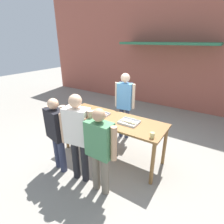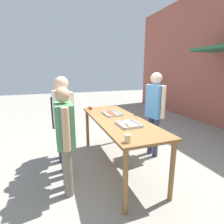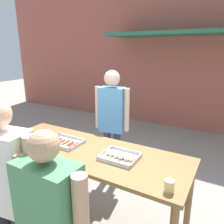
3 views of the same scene
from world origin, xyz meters
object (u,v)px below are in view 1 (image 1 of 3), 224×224
at_px(person_customer_holding_hotdog, 57,130).
at_px(condiment_jar_mustard, 68,112).
at_px(condiment_jar_ketchup, 71,112).
at_px(person_server_behind_table, 125,100).
at_px(food_tray_buns, 129,122).
at_px(beer_cup, 152,135).
at_px(person_customer_waiting_in_line, 78,133).
at_px(person_customer_with_cup, 100,146).
at_px(food_tray_sausages, 99,114).

bearing_deg(person_customer_holding_hotdog, condiment_jar_mustard, -47.61).
relative_size(condiment_jar_mustard, condiment_jar_ketchup, 1.00).
bearing_deg(condiment_jar_mustard, person_server_behind_table, 54.23).
height_order(food_tray_buns, person_server_behind_table, person_server_behind_table).
bearing_deg(condiment_jar_mustard, beer_cup, 0.25).
distance_m(beer_cup, person_customer_waiting_in_line, 1.30).
height_order(condiment_jar_mustard, person_customer_with_cup, person_customer_with_cup).
xyz_separation_m(food_tray_sausages, food_tray_buns, (0.78, 0.00, 0.01)).
bearing_deg(person_customer_holding_hotdog, condiment_jar_ketchup, -54.10).
xyz_separation_m(beer_cup, person_customer_with_cup, (-0.62, -0.69, -0.06)).
bearing_deg(person_customer_waiting_in_line, food_tray_sausages, -84.30).
distance_m(condiment_jar_ketchup, person_customer_waiting_in_line, 1.08).
bearing_deg(food_tray_sausages, person_customer_with_cup, -52.39).
xyz_separation_m(food_tray_buns, person_customer_with_cup, (-0.02, -0.99, -0.04)).
distance_m(person_customer_holding_hotdog, person_customer_waiting_in_line, 0.56).
bearing_deg(person_customer_with_cup, person_customer_holding_hotdog, 0.02).
height_order(condiment_jar_ketchup, beer_cup, beer_cup).
distance_m(food_tray_sausages, condiment_jar_ketchup, 0.65).
xyz_separation_m(condiment_jar_mustard, person_customer_with_cup, (1.44, -0.68, -0.05)).
xyz_separation_m(condiment_jar_mustard, person_customer_waiting_in_line, (0.94, -0.65, 0.04)).
height_order(person_server_behind_table, person_customer_holding_hotdog, person_server_behind_table).
relative_size(food_tray_sausages, beer_cup, 4.29).
bearing_deg(food_tray_buns, person_customer_holding_hotdog, -137.47).
bearing_deg(beer_cup, person_customer_waiting_in_line, -149.34).
relative_size(condiment_jar_ketchup, person_customer_holding_hotdog, 0.04).
bearing_deg(person_customer_waiting_in_line, food_tray_buns, -127.91).
height_order(condiment_jar_mustard, beer_cup, beer_cup).
bearing_deg(food_tray_buns, beer_cup, -26.36).
height_order(condiment_jar_mustard, person_customer_waiting_in_line, person_customer_waiting_in_line).
relative_size(food_tray_buns, person_customer_holding_hotdog, 0.25).
distance_m(condiment_jar_ketchup, person_server_behind_table, 1.40).
xyz_separation_m(beer_cup, person_customer_waiting_in_line, (-1.12, -0.66, 0.02)).
xyz_separation_m(food_tray_sausages, person_customer_with_cup, (0.76, -0.99, -0.03)).
bearing_deg(condiment_jar_mustard, food_tray_buns, 11.92).
height_order(food_tray_sausages, food_tray_buns, food_tray_buns).
bearing_deg(person_customer_waiting_in_line, person_server_behind_table, -96.95).
bearing_deg(condiment_jar_mustard, person_customer_waiting_in_line, -34.77).
relative_size(beer_cup, person_customer_waiting_in_line, 0.06).
bearing_deg(beer_cup, person_customer_with_cup, -131.86).
relative_size(food_tray_sausages, food_tray_buns, 1.15).
distance_m(person_customer_with_cup, person_customer_waiting_in_line, 0.50).
bearing_deg(person_customer_holding_hotdog, food_tray_buns, -125.32).
bearing_deg(person_customer_with_cup, person_customer_waiting_in_line, -2.69).
height_order(food_tray_sausages, condiment_jar_mustard, condiment_jar_mustard).
xyz_separation_m(food_tray_sausages, condiment_jar_ketchup, (-0.58, -0.30, 0.02)).
bearing_deg(person_server_behind_table, condiment_jar_ketchup, -132.44).
bearing_deg(beer_cup, food_tray_sausages, 167.85).
height_order(food_tray_buns, person_customer_waiting_in_line, person_customer_waiting_in_line).
bearing_deg(person_customer_with_cup, condiment_jar_ketchup, -26.52).
xyz_separation_m(beer_cup, person_customer_holding_hotdog, (-1.66, -0.68, -0.09)).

